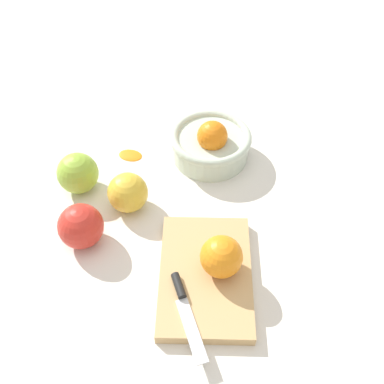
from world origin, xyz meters
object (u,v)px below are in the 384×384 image
bowl (211,143)px  knife (185,304)px  cutting_board (205,275)px  apple_front_left (78,173)px  apple_front_center (81,226)px  orange_on_board (221,257)px  apple_front_left_2 (128,193)px

bowl → knife: bearing=-19.3°
cutting_board → apple_front_left: (-0.26, -0.20, 0.03)m
apple_front_center → orange_on_board: bearing=61.6°
knife → apple_front_center: size_ratio=1.91×
bowl → cutting_board: bearing=-14.4°
cutting_board → apple_front_left: 0.33m
apple_front_left → apple_front_left_2: size_ratio=1.05×
apple_front_center → cutting_board: bearing=58.2°
bowl → apple_front_left: 0.28m
orange_on_board → knife: orange_on_board is taller
orange_on_board → apple_front_center: (-0.12, -0.23, -0.02)m
knife → apple_front_left: size_ratio=1.92×
cutting_board → knife: bearing=-40.6°
apple_front_left_2 → apple_front_center: 0.11m
bowl → apple_front_left_2: (0.11, -0.19, 0.00)m
bowl → orange_on_board: 0.30m
cutting_board → orange_on_board: bearing=93.8°
bowl → cutting_board: bowl is taller
bowl → apple_front_left: bearing=-82.3°
knife → apple_front_left: (-0.31, -0.15, 0.02)m
apple_front_left_2 → apple_front_center: apple_front_center is taller
bowl → apple_front_left_2: bowl is taller
knife → apple_front_left_2: apple_front_left_2 is taller
bowl → apple_front_left_2: size_ratio=2.21×
cutting_board → orange_on_board: size_ratio=3.31×
apple_front_left → apple_front_center: (0.13, 0.00, 0.00)m
orange_on_board → apple_front_left_2: 0.23m
bowl → cutting_board: (0.30, -0.08, -0.03)m
apple_front_left_2 → cutting_board: bearing=30.0°
bowl → apple_front_center: 0.32m
bowl → knife: 0.37m
apple_front_left → apple_front_left_2: bearing=52.9°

